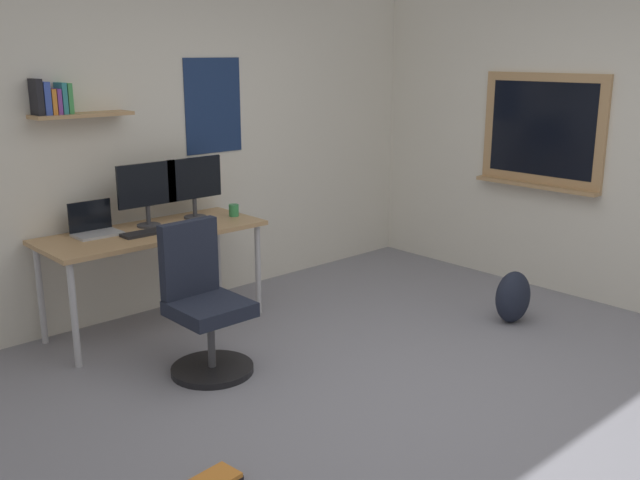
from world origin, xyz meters
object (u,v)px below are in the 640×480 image
at_px(coffee_mug, 234,210).
at_px(backpack, 513,297).
at_px(computer_mouse, 183,225).
at_px(laptop, 95,227).
at_px(office_chair, 204,309).
at_px(keyboard, 148,233).
at_px(monitor_secondary, 194,183).
at_px(desk, 153,239).
at_px(book_stack_on_floor, 216,480).
at_px(monitor_primary, 147,190).

height_order(coffee_mug, backpack, coffee_mug).
bearing_deg(computer_mouse, laptop, 156.95).
relative_size(office_chair, keyboard, 2.57).
bearing_deg(monitor_secondary, backpack, -48.79).
bearing_deg(monitor_secondary, desk, -166.24).
relative_size(office_chair, monitor_secondary, 2.05).
bearing_deg(laptop, coffee_mug, -10.13).
height_order(laptop, monitor_secondary, monitor_secondary).
height_order(coffee_mug, book_stack_on_floor, coffee_mug).
relative_size(keyboard, coffee_mug, 4.02).
bearing_deg(backpack, desk, 139.88).
bearing_deg(backpack, monitor_primary, 137.59).
distance_m(monitor_primary, backpack, 2.80).
distance_m(monitor_primary, book_stack_on_floor, 2.42).
bearing_deg(keyboard, computer_mouse, 0.00).
height_order(laptop, book_stack_on_floor, laptop).
distance_m(keyboard, computer_mouse, 0.28).
height_order(monitor_primary, coffee_mug, monitor_primary).
relative_size(laptop, backpack, 0.79).
xyz_separation_m(keyboard, book_stack_on_floor, (-0.74, -1.86, -0.72)).
xyz_separation_m(backpack, book_stack_on_floor, (-2.83, -0.24, -0.17)).
distance_m(keyboard, book_stack_on_floor, 2.12).
relative_size(monitor_secondary, computer_mouse, 4.46).
distance_m(laptop, book_stack_on_floor, 2.28).
height_order(desk, coffee_mug, coffee_mug).
height_order(office_chair, book_stack_on_floor, office_chair).
relative_size(desk, backpack, 4.04).
height_order(laptop, computer_mouse, laptop).
xyz_separation_m(desk, monitor_primary, (0.04, 0.11, 0.34)).
height_order(monitor_primary, keyboard, monitor_primary).
distance_m(monitor_secondary, backpack, 2.53).
height_order(desk, computer_mouse, computer_mouse).
bearing_deg(book_stack_on_floor, desk, 67.21).
relative_size(office_chair, monitor_primary, 2.05).
bearing_deg(coffee_mug, backpack, -51.51).
bearing_deg(desk, coffee_mug, -2.67).
height_order(monitor_secondary, book_stack_on_floor, monitor_secondary).
bearing_deg(computer_mouse, monitor_primary, 130.53).
bearing_deg(coffee_mug, computer_mouse, -174.17).
distance_m(keyboard, backpack, 2.70).
bearing_deg(coffee_mug, laptop, 169.87).
bearing_deg(laptop, backpack, -38.01).
xyz_separation_m(desk, keyboard, (-0.08, -0.08, 0.08)).
bearing_deg(desk, monitor_secondary, 13.76).
xyz_separation_m(monitor_primary, backpack, (1.98, -1.81, -0.81)).
bearing_deg(laptop, monitor_secondary, -3.49).
bearing_deg(coffee_mug, monitor_secondary, 151.53).
relative_size(office_chair, backpack, 2.43).
height_order(monitor_secondary, backpack, monitor_secondary).
xyz_separation_m(laptop, computer_mouse, (0.56, -0.24, -0.04)).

